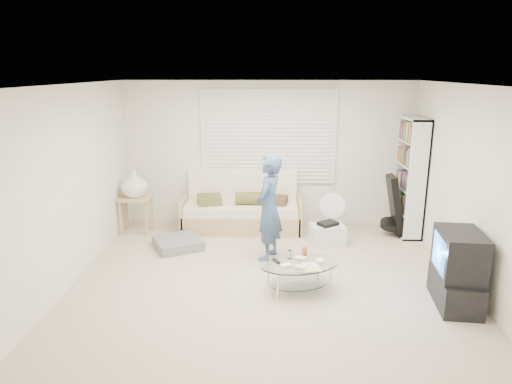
{
  "coord_description": "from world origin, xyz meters",
  "views": [
    {
      "loc": [
        0.01,
        -5.61,
        2.67
      ],
      "look_at": [
        -0.16,
        0.3,
        1.08
      ],
      "focal_mm": 32.0,
      "sensor_mm": 36.0,
      "label": 1
    }
  ],
  "objects_px": {
    "futon_sofa": "(242,211)",
    "tv_unit": "(457,270)",
    "bookshelf": "(410,177)",
    "coffee_table": "(300,268)"
  },
  "relations": [
    {
      "from": "futon_sofa",
      "to": "tv_unit",
      "type": "relative_size",
      "value": 2.26
    },
    {
      "from": "bookshelf",
      "to": "coffee_table",
      "type": "distance_m",
      "value": 2.96
    },
    {
      "from": "futon_sofa",
      "to": "tv_unit",
      "type": "xyz_separation_m",
      "value": [
        2.64,
        -2.57,
        0.11
      ]
    },
    {
      "from": "bookshelf",
      "to": "tv_unit",
      "type": "distance_m",
      "value": 2.5
    },
    {
      "from": "coffee_table",
      "to": "futon_sofa",
      "type": "bearing_deg",
      "value": 110.41
    },
    {
      "from": "futon_sofa",
      "to": "tv_unit",
      "type": "distance_m",
      "value": 3.69
    },
    {
      "from": "coffee_table",
      "to": "bookshelf",
      "type": "bearing_deg",
      "value": 48.14
    },
    {
      "from": "futon_sofa",
      "to": "bookshelf",
      "type": "relative_size",
      "value": 1.05
    },
    {
      "from": "futon_sofa",
      "to": "coffee_table",
      "type": "height_order",
      "value": "futon_sofa"
    },
    {
      "from": "bookshelf",
      "to": "coffee_table",
      "type": "xyz_separation_m",
      "value": [
        -1.92,
        -2.15,
        -0.67
      ]
    }
  ]
}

